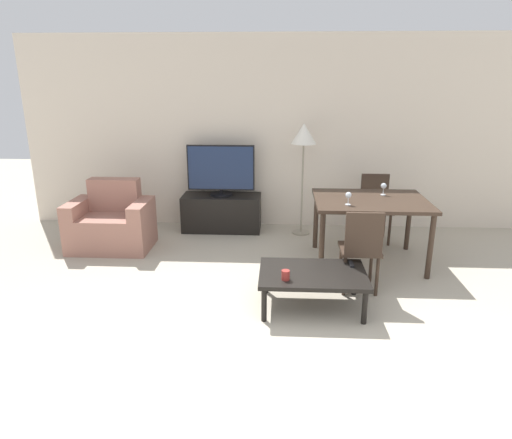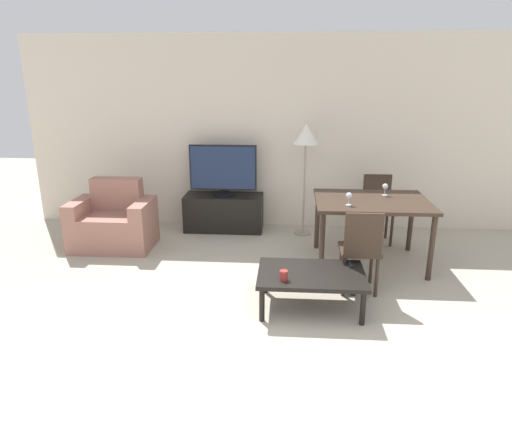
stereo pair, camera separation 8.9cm
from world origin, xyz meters
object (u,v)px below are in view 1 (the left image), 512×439
Objects in this scene: armchair at (112,224)px; tv at (221,171)px; remote_primary at (351,264)px; cup_white_near at (286,275)px; dining_chair_far at (375,204)px; floor_lamp at (304,139)px; dining_chair_near at (361,246)px; coffee_table at (313,276)px; wine_glass_center at (348,196)px; tv_stand at (222,213)px; wine_glass_left at (384,187)px; dining_table at (370,206)px.

armchair is 1.07× the size of tv.
tv reaches higher than remote_primary.
cup_white_near is (2.22, -1.66, 0.09)m from armchair.
dining_chair_far is 1.87m from remote_primary.
cup_white_near is at bearing -36.77° from armchair.
floor_lamp reaches higher than cup_white_near.
floor_lamp reaches higher than dining_chair_near.
tv reaches higher than armchair.
floor_lamp is (-0.02, 2.16, 1.01)m from coffee_table.
tv_stand is at bearing 139.13° from wine_glass_center.
remote_primary is 1.03× the size of wine_glass_center.
dining_table is at bearing -131.50° from wine_glass_left.
armchair reaches higher than cup_white_near.
wine_glass_left reaches higher than dining_chair_near.
remote_primary is at bearing -127.21° from dining_chair_near.
remote_primary is (-0.34, -0.96, -0.32)m from dining_table.
tv is at bearing 174.54° from floor_lamp.
wine_glass_center is (-0.48, -0.46, 0.00)m from wine_glass_left.
dining_chair_near reaches higher than tv_stand.
wine_glass_center is at bearing 86.73° from remote_primary.
armchair is 2.77m from cup_white_near.
remote_primary reaches higher than coffee_table.
wine_glass_center is (1.58, -1.37, 0.01)m from tv.
dining_chair_far is at bearing 63.95° from wine_glass_center.
armchair is 1.55m from tv_stand.
floor_lamp reaches higher than armchair.
dining_chair_near is 0.94m from cup_white_near.
tv is 2.61m from coffee_table.
tv is 0.93× the size of coffee_table.
dining_chair_near is 6.06× the size of wine_glass_left.
coffee_table is 6.91× the size of wine_glass_center.
dining_chair_near is 1.16m from wine_glass_left.
floor_lamp reaches higher than dining_chair_far.
wine_glass_left is (-0.05, -0.61, 0.38)m from dining_chair_far.
coffee_table is 0.78× the size of dining_table.
remote_primary is (1.54, -2.07, 0.12)m from tv_stand.
remote_primary is at bearing -23.95° from armchair.
remote_primary is at bearing -78.31° from floor_lamp.
dining_chair_far is at bearing 64.27° from coffee_table.
tv is 1.23m from floor_lamp.
tv reaches higher than coffee_table.
tv is at bearing 156.36° from wine_glass_left.
cup_white_near is at bearing -122.36° from wine_glass_center.
coffee_table is at bearing -123.53° from wine_glass_left.
wine_glass_center is at bearing -40.87° from tv_stand.
cup_white_near is at bearing -126.24° from dining_table.
dining_chair_far is at bearing 60.68° from cup_white_near.
dining_chair_far is at bearing -7.87° from tv.
dining_table is 1.46× the size of dining_chair_near.
dining_table is (0.73, 1.17, 0.37)m from coffee_table.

